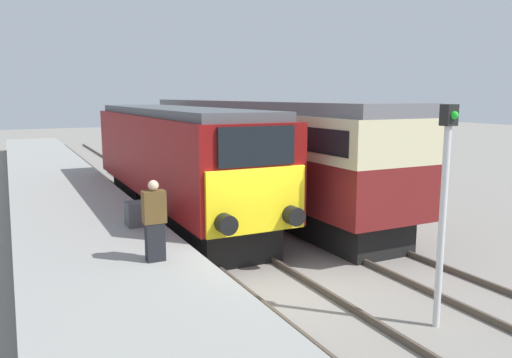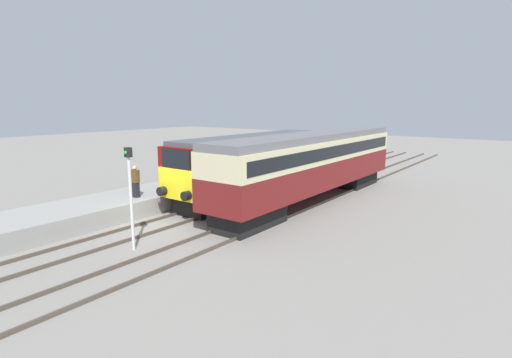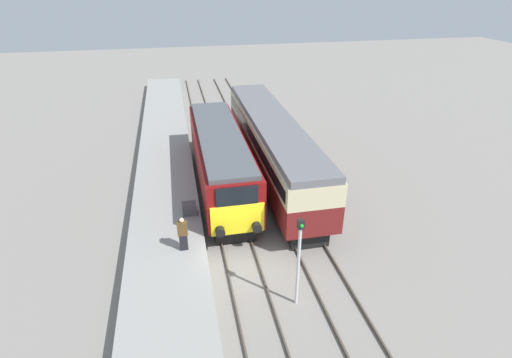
# 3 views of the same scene
# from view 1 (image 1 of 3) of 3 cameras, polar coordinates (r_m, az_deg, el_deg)

# --- Properties ---
(ground_plane) EXTENTS (120.00, 120.00, 0.00)m
(ground_plane) POSITION_cam_1_polar(r_m,az_deg,el_deg) (11.03, 2.35, -12.35)
(ground_plane) COLOR gray
(platform_left) EXTENTS (3.50, 50.00, 0.87)m
(platform_left) POSITION_cam_1_polar(r_m,az_deg,el_deg) (17.42, -20.49, -3.28)
(platform_left) COLOR gray
(platform_left) RESTS_ON ground_plane
(rails_near_track) EXTENTS (1.51, 60.00, 0.14)m
(rails_near_track) POSITION_cam_1_polar(r_m,az_deg,el_deg) (15.35, -6.75, -5.81)
(rails_near_track) COLOR #4C4238
(rails_near_track) RESTS_ON ground_plane
(rails_far_track) EXTENTS (1.50, 60.00, 0.14)m
(rails_far_track) POSITION_cam_1_polar(r_m,az_deg,el_deg) (16.76, 4.28, -4.46)
(rails_far_track) COLOR #4C4238
(rails_far_track) RESTS_ON ground_plane
(locomotive) EXTENTS (2.70, 12.53, 3.73)m
(locomotive) POSITION_cam_1_polar(r_m,az_deg,el_deg) (16.83, -9.20, 2.39)
(locomotive) COLOR black
(locomotive) RESTS_ON ground_plane
(passenger_carriage) EXTENTS (2.75, 16.36, 3.92)m
(passenger_carriage) POSITION_cam_1_polar(r_m,az_deg,el_deg) (19.11, -0.48, 4.27)
(passenger_carriage) COLOR black
(passenger_carriage) RESTS_ON ground_plane
(person_on_platform) EXTENTS (0.44, 0.26, 1.62)m
(person_on_platform) POSITION_cam_1_polar(r_m,az_deg,el_deg) (10.00, -11.53, -4.76)
(person_on_platform) COLOR black
(person_on_platform) RESTS_ON platform_left
(signal_post) EXTENTS (0.24, 0.28, 3.96)m
(signal_post) POSITION_cam_1_polar(r_m,az_deg,el_deg) (9.19, 20.68, -2.08)
(signal_post) COLOR silver
(signal_post) RESTS_ON ground_plane
(luggage_crate) EXTENTS (0.70, 0.56, 0.60)m
(luggage_crate) POSITION_cam_1_polar(r_m,az_deg,el_deg) (12.95, -13.08, -3.85)
(luggage_crate) COLOR #4C4C51
(luggage_crate) RESTS_ON platform_left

